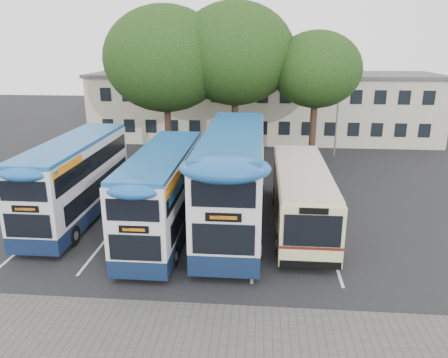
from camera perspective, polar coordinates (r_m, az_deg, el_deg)
ground at (r=17.87m, az=4.48°, el=-12.72°), size 120.00×120.00×0.00m
bay_lines at (r=22.64m, az=-4.95°, el=-5.94°), size 14.12×11.00×0.01m
depot_building at (r=42.85m, az=5.00°, el=9.57°), size 32.40×8.40×6.20m
lamp_post at (r=36.15m, az=14.77°, el=10.71°), size 0.25×1.05×9.06m
tree_left at (r=33.06m, az=-7.66°, el=15.25°), size 8.93×8.93×11.60m
tree_mid at (r=32.96m, az=1.46°, el=16.01°), size 8.68×8.68×11.86m
tree_right at (r=32.51m, az=11.98°, el=13.77°), size 6.36×6.36×9.83m
bus_dd_left at (r=24.01m, az=-18.77°, el=0.39°), size 2.44×10.06×4.19m
bus_dd_mid at (r=21.00m, az=-7.90°, el=-1.31°), size 2.40×9.91×4.13m
bus_dd_right at (r=21.63m, az=1.30°, el=0.61°), size 2.86×11.77×4.91m
bus_single at (r=22.35m, az=10.06°, el=-1.73°), size 2.60×10.24×3.05m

